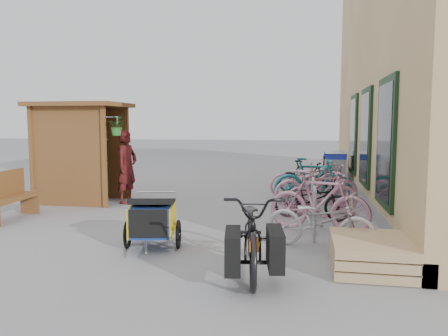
% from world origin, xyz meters
% --- Properties ---
extents(ground, '(80.00, 80.00, 0.00)m').
position_xyz_m(ground, '(0.00, 0.00, 0.00)').
color(ground, gray).
extents(kiosk, '(2.49, 1.65, 2.40)m').
position_xyz_m(kiosk, '(-3.28, 2.47, 1.55)').
color(kiosk, brown).
rests_on(kiosk, ground).
extents(bike_rack, '(0.05, 5.35, 0.86)m').
position_xyz_m(bike_rack, '(2.30, 2.40, 0.52)').
color(bike_rack, '#A5A8AD').
rests_on(bike_rack, ground).
extents(pallet_stack, '(1.00, 1.20, 0.40)m').
position_xyz_m(pallet_stack, '(3.00, -1.40, 0.21)').
color(pallet_stack, tan).
rests_on(pallet_stack, ground).
extents(bench, '(0.53, 1.54, 0.96)m').
position_xyz_m(bench, '(-3.68, 0.37, 0.49)').
color(bench, brown).
rests_on(bench, ground).
extents(shopping_carts, '(0.60, 2.03, 1.08)m').
position_xyz_m(shopping_carts, '(3.00, 6.26, 0.63)').
color(shopping_carts, silver).
rests_on(shopping_carts, ground).
extents(child_trailer, '(0.91, 1.46, 0.84)m').
position_xyz_m(child_trailer, '(-0.17, -0.95, 0.47)').
color(child_trailer, navy).
rests_on(child_trailer, ground).
extents(cargo_bike, '(1.01, 2.12, 1.07)m').
position_xyz_m(cargo_bike, '(1.49, -1.81, 0.53)').
color(cargo_bike, black).
rests_on(cargo_bike, ground).
extents(person_kiosk, '(0.56, 0.72, 1.74)m').
position_xyz_m(person_kiosk, '(-2.05, 2.53, 0.87)').
color(person_kiosk, maroon).
rests_on(person_kiosk, ground).
extents(bike_0, '(1.79, 1.09, 0.89)m').
position_xyz_m(bike_0, '(2.37, -0.59, 0.44)').
color(bike_0, '#B3B2B7').
rests_on(bike_0, ground).
extents(bike_1, '(1.88, 1.00, 1.09)m').
position_xyz_m(bike_1, '(2.39, 0.50, 0.54)').
color(bike_1, '#C8819C').
rests_on(bike_1, ground).
extents(bike_2, '(1.64, 0.90, 0.82)m').
position_xyz_m(bike_2, '(2.28, 1.52, 0.41)').
color(bike_2, black).
rests_on(bike_2, ground).
extents(bike_3, '(1.64, 0.93, 0.95)m').
position_xyz_m(bike_3, '(2.49, 1.95, 0.48)').
color(bike_3, '#C8819C').
rests_on(bike_3, ground).
extents(bike_4, '(2.01, 1.08, 1.00)m').
position_xyz_m(bike_4, '(2.40, 2.75, 0.50)').
color(bike_4, '#C8819C').
rests_on(bike_4, ground).
extents(bike_5, '(1.89, 0.78, 1.10)m').
position_xyz_m(bike_5, '(2.32, 3.25, 0.55)').
color(bike_5, '#1F777D').
rests_on(bike_5, ground).
extents(bike_6, '(1.99, 1.11, 0.99)m').
position_xyz_m(bike_6, '(2.18, 4.04, 0.50)').
color(bike_6, '#C8819C').
rests_on(bike_6, ground).
extents(bike_7, '(1.58, 0.72, 0.92)m').
position_xyz_m(bike_7, '(2.19, 4.56, 0.46)').
color(bike_7, black).
rests_on(bike_7, ground).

